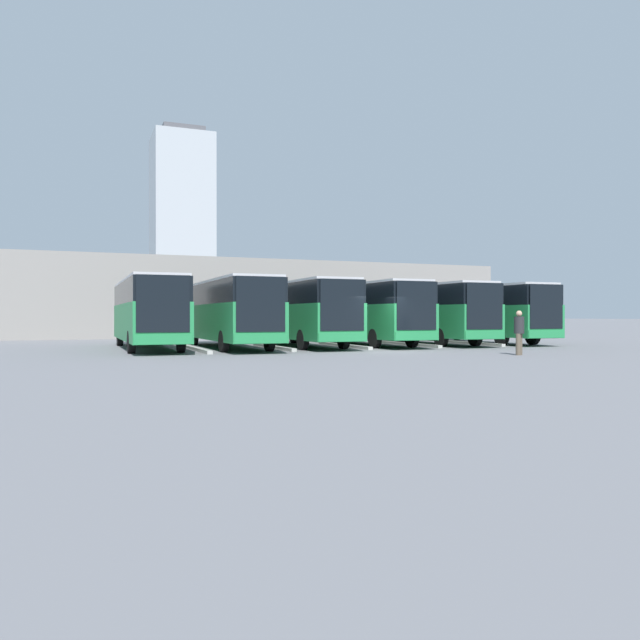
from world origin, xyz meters
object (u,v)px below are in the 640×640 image
object	(u,v)px
pedestrian	(519,331)
bus_1	(422,311)
bus_4	(228,311)
bus_0	(477,312)
bus_2	(362,311)
bus_5	(147,310)
bus_3	(298,311)

from	to	relation	value
pedestrian	bus_1	bearing A→B (deg)	45.20
bus_4	bus_0	bearing A→B (deg)	-177.01
bus_2	bus_5	distance (m)	11.65
bus_4	pedestrian	distance (m)	14.07
bus_0	bus_3	xyz separation A→B (m)	(11.65, 0.29, 0.00)
bus_2	bus_5	xyz separation A→B (m)	(11.65, 0.05, 0.00)
bus_2	pedestrian	xyz separation A→B (m)	(-2.00, 10.72, -0.90)
bus_2	bus_1	bearing A→B (deg)	-178.98
bus_2	pedestrian	bearing A→B (deg)	100.82
bus_5	bus_2	bearing A→B (deg)	-179.47
bus_3	pedestrian	xyz separation A→B (m)	(-5.88, 10.54, -0.90)
bus_0	bus_2	size ratio (longest dim) A/B	1.00
bus_0	bus_3	bearing A→B (deg)	1.68
bus_3	bus_5	distance (m)	7.77
bus_2	bus_3	xyz separation A→B (m)	(3.88, 0.17, 0.00)
bus_1	pedestrian	world-z (taller)	bus_1
bus_1	bus_2	distance (m)	3.88
bus_0	bus_5	xyz separation A→B (m)	(19.42, 0.17, 0.00)
bus_2	bus_5	bearing A→B (deg)	0.53
bus_2	bus_4	size ratio (longest dim) A/B	1.00
bus_3	pedestrian	bearing A→B (deg)	119.42
pedestrian	bus_3	bearing A→B (deg)	84.28
bus_0	bus_4	world-z (taller)	same
bus_0	bus_4	size ratio (longest dim) A/B	1.00
bus_0	bus_1	distance (m)	3.88
bus_2	bus_3	size ratio (longest dim) A/B	1.00
bus_4	bus_5	distance (m)	3.93
bus_5	pedestrian	bearing A→B (deg)	142.27
bus_3	bus_1	bearing A→B (deg)	-178.08
bus_4	pedestrian	world-z (taller)	bus_4
bus_3	bus_0	bearing A→B (deg)	-178.32
bus_5	pedestrian	world-z (taller)	bus_5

